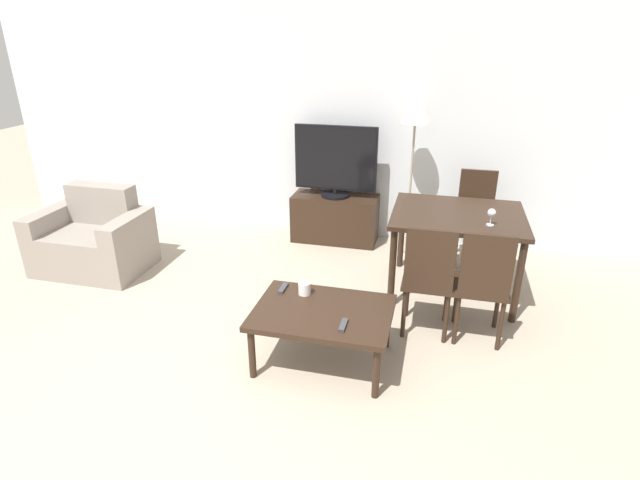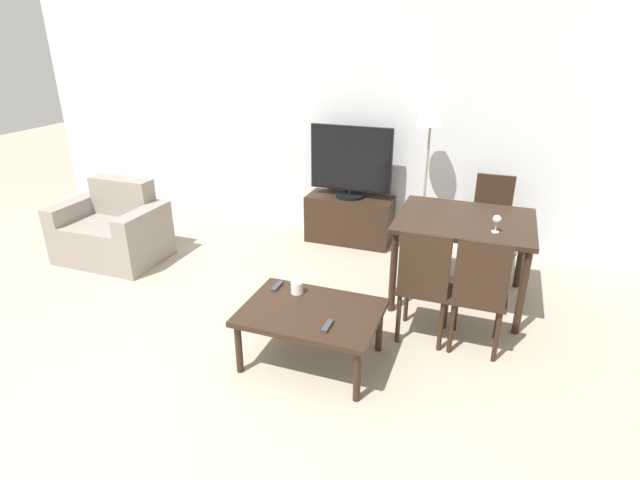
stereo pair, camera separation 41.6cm
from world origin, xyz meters
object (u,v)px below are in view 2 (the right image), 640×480
object	(u,v)px
tv_stand	(349,219)
dining_table	(464,229)
dining_chair_near	(424,281)
dining_chair_far	(491,218)
dining_chair_near_right	(480,290)
armchair	(113,232)
tv	(351,162)
floor_lamp	(431,121)
remote_primary	(277,286)
wine_glass_left	(497,220)
cup_white_near	(297,287)
remote_secondary	(327,326)
coffee_table	(311,316)

from	to	relation	value
tv_stand	dining_table	distance (m)	1.66
dining_chair_near	dining_chair_far	size ratio (longest dim) A/B	1.00
tv_stand	dining_chair_near_right	world-z (taller)	dining_chair_near_right
armchair	dining_table	size ratio (longest dim) A/B	0.93
tv	dining_table	world-z (taller)	tv
floor_lamp	remote_primary	world-z (taller)	floor_lamp
dining_chair_near	wine_glass_left	world-z (taller)	dining_chair_near
dining_chair_near	cup_white_near	distance (m)	0.96
remote_secondary	cup_white_near	xyz separation A→B (m)	(-0.37, 0.37, 0.04)
dining_chair_far	floor_lamp	size ratio (longest dim) A/B	0.56
armchair	remote_primary	size ratio (longest dim) A/B	7.10
cup_white_near	tv	bearing A→B (deg)	96.05
dining_chair_far	dining_chair_near_right	xyz separation A→B (m)	(0.00, -1.59, 0.00)
dining_table	dining_chair_far	world-z (taller)	dining_chair_far
tv_stand	remote_primary	distance (m)	2.05
remote_secondary	wine_glass_left	size ratio (longest dim) A/B	1.03
dining_table	dining_chair_near_right	xyz separation A→B (m)	(0.20, -0.79, -0.16)
tv	wine_glass_left	distance (m)	1.96
dining_table	remote_primary	xyz separation A→B (m)	(-1.28, -1.11, -0.24)
tv_stand	tv	size ratio (longest dim) A/B	1.05
tv_stand	floor_lamp	distance (m)	1.43
tv	remote_primary	xyz separation A→B (m)	(0.04, -2.04, -0.49)
tv_stand	cup_white_near	distance (m)	2.09
dining_table	remote_secondary	world-z (taller)	dining_table
dining_chair_far	cup_white_near	world-z (taller)	dining_chair_far
remote_primary	remote_secondary	size ratio (longest dim) A/B	1.00
armchair	dining_chair_near	xyz separation A→B (m)	(3.33, -0.42, 0.23)
dining_table	dining_chair_near_right	bearing A→B (deg)	-75.81
armchair	tv_stand	world-z (taller)	armchair
tv_stand	cup_white_near	world-z (taller)	tv_stand
tv	dining_chair_near	world-z (taller)	tv
armchair	dining_chair_near	world-z (taller)	dining_chair_near
dining_table	dining_chair_near_right	distance (m)	0.83
tv	tv_stand	bearing A→B (deg)	90.00
tv_stand	wine_glass_left	size ratio (longest dim) A/B	6.59
armchair	wine_glass_left	bearing A→B (deg)	1.98
armchair	tv_stand	bearing A→B (deg)	30.54
coffee_table	dining_chair_far	size ratio (longest dim) A/B	1.04
tv_stand	cup_white_near	bearing A→B (deg)	-83.96
armchair	remote_primary	distance (m)	2.37
dining_chair_far	wine_glass_left	xyz separation A→B (m)	(0.05, -1.04, 0.35)
remote_primary	armchair	bearing A→B (deg)	161.87
armchair	remote_primary	world-z (taller)	armchair
tv	floor_lamp	xyz separation A→B (m)	(0.83, -0.06, 0.50)
dining_chair_near_right	remote_secondary	bearing A→B (deg)	-142.49
tv	remote_primary	world-z (taller)	tv
tv_stand	dining_table	bearing A→B (deg)	-35.27
dining_table	coffee_table	bearing A→B (deg)	-124.23
wine_glass_left	remote_secondary	bearing A→B (deg)	-127.75
remote_primary	cup_white_near	bearing A→B (deg)	-8.92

